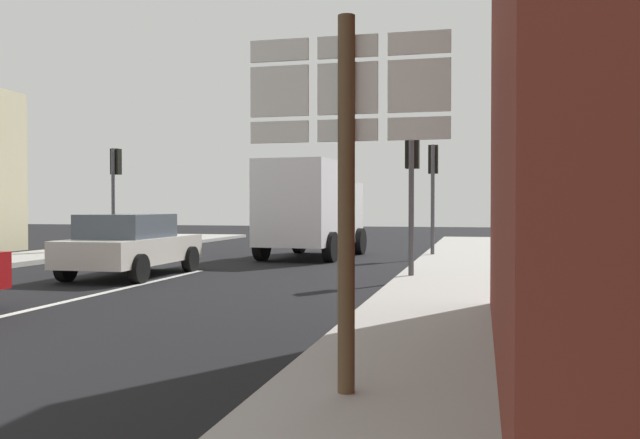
# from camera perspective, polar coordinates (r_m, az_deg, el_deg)

# --- Properties ---
(ground_plane) EXTENTS (80.00, 80.00, 0.00)m
(ground_plane) POSITION_cam_1_polar(r_m,az_deg,el_deg) (15.80, -12.95, -4.92)
(ground_plane) COLOR black
(sidewalk_right) EXTENTS (2.71, 44.00, 0.14)m
(sidewalk_right) POSITION_cam_1_polar(r_m,az_deg,el_deg) (12.19, 11.30, -6.38)
(sidewalk_right) COLOR #9E9B96
(sidewalk_right) RESTS_ON ground
(lane_centre_stripe) EXTENTS (0.16, 12.00, 0.01)m
(lane_centre_stripe) POSITION_cam_1_polar(r_m,az_deg,el_deg) (12.37, -21.26, -6.62)
(lane_centre_stripe) COLOR silver
(lane_centre_stripe) RESTS_ON ground
(sedan_far) EXTENTS (2.01, 4.22, 1.47)m
(sedan_far) POSITION_cam_1_polar(r_m,az_deg,el_deg) (16.52, -15.62, -2.02)
(sedan_far) COLOR beige
(sedan_far) RESTS_ON ground
(delivery_truck) EXTENTS (2.81, 5.15, 3.05)m
(delivery_truck) POSITION_cam_1_polar(r_m,az_deg,el_deg) (21.67, -0.74, 1.12)
(delivery_truck) COLOR silver
(delivery_truck) RESTS_ON ground
(route_sign_post) EXTENTS (1.66, 0.14, 3.20)m
(route_sign_post) POSITION_cam_1_polar(r_m,az_deg,el_deg) (5.52, 2.27, 4.69)
(route_sign_post) COLOR brown
(route_sign_post) RESTS_ON ground
(traffic_light_near_right) EXTENTS (0.30, 0.49, 3.39)m
(traffic_light_near_right) POSITION_cam_1_polar(r_m,az_deg,el_deg) (15.12, 7.75, 4.36)
(traffic_light_near_right) COLOR #47474C
(traffic_light_near_right) RESTS_ON ground
(traffic_light_far_right) EXTENTS (0.30, 0.49, 3.59)m
(traffic_light_far_right) POSITION_cam_1_polar(r_m,az_deg,el_deg) (21.75, 9.49, 3.75)
(traffic_light_far_right) COLOR #47474C
(traffic_light_far_right) RESTS_ON ground
(traffic_light_far_left) EXTENTS (0.30, 0.49, 3.66)m
(traffic_light_far_left) POSITION_cam_1_polar(r_m,az_deg,el_deg) (24.79, -16.85, 3.53)
(traffic_light_far_left) COLOR #47474C
(traffic_light_far_left) RESTS_ON ground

